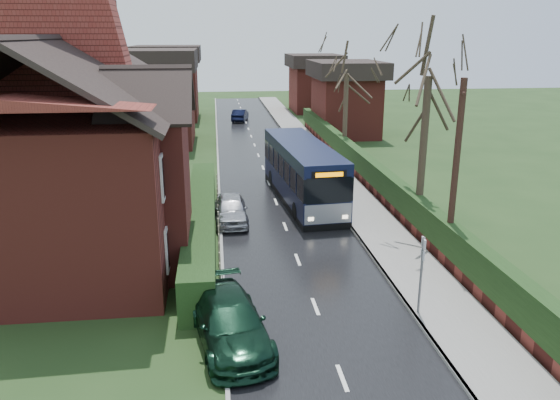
{
  "coord_description": "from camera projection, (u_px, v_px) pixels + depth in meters",
  "views": [
    {
      "loc": [
        -3.12,
        -18.22,
        8.8
      ],
      "look_at": [
        -0.42,
        4.54,
        1.8
      ],
      "focal_mm": 35.0,
      "sensor_mm": 36.0,
      "label": 1
    }
  ],
  "objects": [
    {
      "name": "tree_house_side",
      "position": [
        51.0,
        66.0,
        33.84
      ],
      "size": [
        4.05,
        4.05,
        9.19
      ],
      "color": "#362820",
      "rests_on": "ground"
    },
    {
      "name": "telegraph_pole",
      "position": [
        455.0,
        175.0,
        20.58
      ],
      "size": [
        0.41,
        0.91,
        7.3
      ],
      "rotation": [
        0.0,
        0.0,
        -0.36
      ],
      "color": "black",
      "rests_on": "ground"
    },
    {
      "name": "bus",
      "position": [
        302.0,
        172.0,
        29.71
      ],
      "size": [
        3.17,
        10.5,
        3.14
      ],
      "rotation": [
        0.0,
        0.0,
        0.08
      ],
      "color": "black",
      "rests_on": "ground"
    },
    {
      "name": "tree_right_far",
      "position": [
        347.0,
        67.0,
        37.53
      ],
      "size": [
        4.57,
        4.57,
        8.82
      ],
      "color": "#392D22",
      "rests_on": "ground"
    },
    {
      "name": "pavement",
      "position": [
        352.0,
        198.0,
        30.18
      ],
      "size": [
        2.5,
        100.0,
        0.14
      ],
      "primitive_type": "cube",
      "color": "slate",
      "rests_on": "ground"
    },
    {
      "name": "car_silver",
      "position": [
        231.0,
        209.0,
        26.41
      ],
      "size": [
        1.61,
        3.9,
        1.32
      ],
      "primitive_type": "imported",
      "rotation": [
        0.0,
        0.0,
        0.01
      ],
      "color": "#BAB9BE",
      "rests_on": "ground"
    },
    {
      "name": "right_wall_hedge",
      "position": [
        380.0,
        181.0,
        30.08
      ],
      "size": [
        0.6,
        50.0,
        1.8
      ],
      "color": "maroon",
      "rests_on": "ground"
    },
    {
      "name": "road",
      "position": [
        276.0,
        202.0,
        29.72
      ],
      "size": [
        6.0,
        100.0,
        0.02
      ],
      "primitive_type": "cube",
      "color": "black",
      "rests_on": "ground"
    },
    {
      "name": "tree_right_near",
      "position": [
        430.0,
        65.0,
        23.14
      ],
      "size": [
        4.68,
        4.68,
        10.1
      ],
      "color": "#33291E",
      "rests_on": "ground"
    },
    {
      "name": "ground",
      "position": [
        306.0,
        281.0,
        20.23
      ],
      "size": [
        140.0,
        140.0,
        0.0
      ],
      "primitive_type": "plane",
      "color": "#29421C",
      "rests_on": "ground"
    },
    {
      "name": "kerb_right",
      "position": [
        331.0,
        199.0,
        30.05
      ],
      "size": [
        0.12,
        100.0,
        0.14
      ],
      "primitive_type": "cube",
      "color": "gray",
      "rests_on": "ground"
    },
    {
      "name": "picket_fence",
      "position": [
        219.0,
        228.0,
        24.49
      ],
      "size": [
        0.1,
        16.0,
        0.9
      ],
      "primitive_type": null,
      "color": "tan",
      "rests_on": "ground"
    },
    {
      "name": "brick_house",
      "position": [
        80.0,
        146.0,
        22.5
      ],
      "size": [
        9.3,
        14.6,
        10.3
      ],
      "color": "maroon",
      "rests_on": "ground"
    },
    {
      "name": "bus_stop_sign",
      "position": [
        422.0,
        265.0,
        17.21
      ],
      "size": [
        0.12,
        0.42,
        2.75
      ],
      "rotation": [
        0.0,
        0.0,
        -0.15
      ],
      "color": "slate",
      "rests_on": "ground"
    },
    {
      "name": "car_green",
      "position": [
        230.0,
        322.0,
        16.02
      ],
      "size": [
        2.74,
        5.01,
        1.38
      ],
      "primitive_type": "imported",
      "rotation": [
        0.0,
        0.0,
        0.18
      ],
      "color": "black",
      "rests_on": "ground"
    },
    {
      "name": "car_distant",
      "position": [
        240.0,
        115.0,
        57.12
      ],
      "size": [
        2.04,
        4.0,
        1.26
      ],
      "primitive_type": "imported",
      "rotation": [
        0.0,
        0.0,
        2.95
      ],
      "color": "black",
      "rests_on": "ground"
    },
    {
      "name": "front_hedge",
      "position": [
        201.0,
        221.0,
        24.3
      ],
      "size": [
        1.2,
        16.0,
        1.6
      ],
      "primitive_type": "cube",
      "color": "black",
      "rests_on": "ground"
    },
    {
      "name": "kerb_left",
      "position": [
        220.0,
        203.0,
        29.37
      ],
      "size": [
        0.12,
        100.0,
        0.1
      ],
      "primitive_type": "cube",
      "color": "gray",
      "rests_on": "ground"
    }
  ]
}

